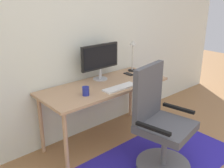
{
  "coord_description": "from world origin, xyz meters",
  "views": [
    {
      "loc": [
        -1.61,
        -0.4,
        1.78
      ],
      "look_at": [
        0.09,
        1.55,
        0.84
      ],
      "focal_mm": 41.06,
      "sensor_mm": 36.0,
      "label": 1
    }
  ],
  "objects_px": {
    "desk": "(105,90)",
    "coffee_cup": "(86,91)",
    "monitor": "(100,58)",
    "cell_phone": "(129,74)",
    "desk_lamp": "(133,51)",
    "keyboard": "(120,88)",
    "office_chair": "(160,129)",
    "computer_mouse": "(141,81)"
  },
  "relations": [
    {
      "from": "keyboard",
      "to": "office_chair",
      "type": "distance_m",
      "value": 0.64
    },
    {
      "from": "cell_phone",
      "to": "desk_lamp",
      "type": "distance_m",
      "value": 0.32
    },
    {
      "from": "cell_phone",
      "to": "monitor",
      "type": "bearing_deg",
      "value": 169.48
    },
    {
      "from": "cell_phone",
      "to": "keyboard",
      "type": "bearing_deg",
      "value": -143.25
    },
    {
      "from": "monitor",
      "to": "computer_mouse",
      "type": "bearing_deg",
      "value": -54.26
    },
    {
      "from": "monitor",
      "to": "office_chair",
      "type": "bearing_deg",
      "value": -88.99
    },
    {
      "from": "desk",
      "to": "computer_mouse",
      "type": "relative_size",
      "value": 14.95
    },
    {
      "from": "cell_phone",
      "to": "coffee_cup",
      "type": "bearing_deg",
      "value": -163.61
    },
    {
      "from": "desk",
      "to": "cell_phone",
      "type": "xyz_separation_m",
      "value": [
        0.49,
        0.09,
        0.08
      ]
    },
    {
      "from": "monitor",
      "to": "coffee_cup",
      "type": "height_order",
      "value": "monitor"
    },
    {
      "from": "cell_phone",
      "to": "desk_lamp",
      "type": "relative_size",
      "value": 0.33
    },
    {
      "from": "desk_lamp",
      "to": "monitor",
      "type": "bearing_deg",
      "value": 179.25
    },
    {
      "from": "monitor",
      "to": "coffee_cup",
      "type": "xyz_separation_m",
      "value": [
        -0.44,
        -0.31,
        -0.22
      ]
    },
    {
      "from": "computer_mouse",
      "to": "cell_phone",
      "type": "relative_size",
      "value": 0.74
    },
    {
      "from": "desk",
      "to": "monitor",
      "type": "height_order",
      "value": "monitor"
    },
    {
      "from": "keyboard",
      "to": "computer_mouse",
      "type": "relative_size",
      "value": 4.13
    },
    {
      "from": "monitor",
      "to": "office_chair",
      "type": "relative_size",
      "value": 0.49
    },
    {
      "from": "monitor",
      "to": "keyboard",
      "type": "height_order",
      "value": "monitor"
    },
    {
      "from": "desk",
      "to": "cell_phone",
      "type": "height_order",
      "value": "cell_phone"
    },
    {
      "from": "coffee_cup",
      "to": "desk_lamp",
      "type": "distance_m",
      "value": 1.07
    },
    {
      "from": "desk",
      "to": "desk_lamp",
      "type": "distance_m",
      "value": 0.75
    },
    {
      "from": "desk",
      "to": "coffee_cup",
      "type": "relative_size",
      "value": 16.27
    },
    {
      "from": "cell_phone",
      "to": "desk",
      "type": "bearing_deg",
      "value": -167.12
    },
    {
      "from": "keyboard",
      "to": "coffee_cup",
      "type": "distance_m",
      "value": 0.42
    },
    {
      "from": "coffee_cup",
      "to": "cell_phone",
      "type": "xyz_separation_m",
      "value": [
        0.85,
        0.22,
        -0.04
      ]
    },
    {
      "from": "monitor",
      "to": "cell_phone",
      "type": "relative_size",
      "value": 3.85
    },
    {
      "from": "coffee_cup",
      "to": "desk_lamp",
      "type": "bearing_deg",
      "value": 16.76
    },
    {
      "from": "monitor",
      "to": "keyboard",
      "type": "distance_m",
      "value": 0.47
    },
    {
      "from": "coffee_cup",
      "to": "keyboard",
      "type": "bearing_deg",
      "value": -11.8
    },
    {
      "from": "desk",
      "to": "coffee_cup",
      "type": "xyz_separation_m",
      "value": [
        -0.36,
        -0.12,
        0.12
      ]
    },
    {
      "from": "desk",
      "to": "computer_mouse",
      "type": "distance_m",
      "value": 0.46
    },
    {
      "from": "monitor",
      "to": "cell_phone",
      "type": "bearing_deg",
      "value": -12.63
    },
    {
      "from": "desk",
      "to": "office_chair",
      "type": "xyz_separation_m",
      "value": [
        0.1,
        -0.77,
        -0.23
      ]
    },
    {
      "from": "monitor",
      "to": "desk_lamp",
      "type": "xyz_separation_m",
      "value": [
        0.56,
        -0.01,
        0.01
      ]
    },
    {
      "from": "computer_mouse",
      "to": "cell_phone",
      "type": "distance_m",
      "value": 0.34
    },
    {
      "from": "keyboard",
      "to": "desk",
      "type": "bearing_deg",
      "value": 104.78
    },
    {
      "from": "desk_lamp",
      "to": "office_chair",
      "type": "relative_size",
      "value": 0.39
    },
    {
      "from": "computer_mouse",
      "to": "coffee_cup",
      "type": "xyz_separation_m",
      "value": [
        -0.74,
        0.11,
        0.03
      ]
    },
    {
      "from": "computer_mouse",
      "to": "coffee_cup",
      "type": "relative_size",
      "value": 1.09
    },
    {
      "from": "coffee_cup",
      "to": "monitor",
      "type": "bearing_deg",
      "value": 34.8
    },
    {
      "from": "computer_mouse",
      "to": "cell_phone",
      "type": "bearing_deg",
      "value": 71.67
    },
    {
      "from": "keyboard",
      "to": "desk_lamp",
      "type": "distance_m",
      "value": 0.75
    }
  ]
}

